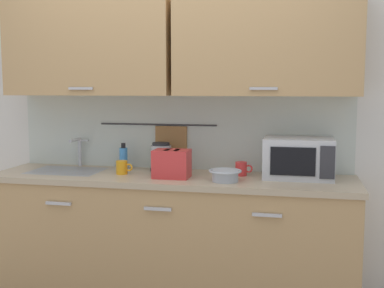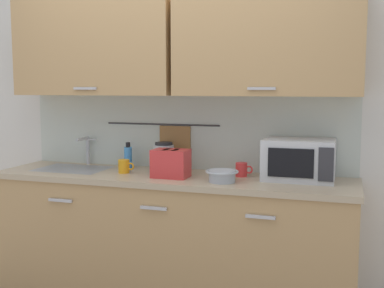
{
  "view_description": "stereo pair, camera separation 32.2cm",
  "coord_description": "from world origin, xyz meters",
  "px_view_note": "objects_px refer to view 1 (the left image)",
  "views": [
    {
      "loc": [
        0.86,
        -2.89,
        1.51
      ],
      "look_at": [
        0.15,
        0.33,
        1.12
      ],
      "focal_mm": 45.27,
      "sensor_mm": 36.0,
      "label": 1
    },
    {
      "loc": [
        1.17,
        -2.81,
        1.51
      ],
      "look_at": [
        0.15,
        0.33,
        1.12
      ],
      "focal_mm": 45.27,
      "sensor_mm": 36.0,
      "label": 2
    }
  ],
  "objects_px": {
    "microwave": "(298,158)",
    "toaster": "(172,164)",
    "mixing_bowl": "(225,175)",
    "electric_kettle": "(162,157)",
    "mug_near_sink": "(122,167)",
    "mug_by_kettle": "(242,169)",
    "dish_soap_bottle": "(123,158)"
  },
  "relations": [
    {
      "from": "dish_soap_bottle",
      "to": "mixing_bowl",
      "type": "height_order",
      "value": "dish_soap_bottle"
    },
    {
      "from": "microwave",
      "to": "mug_by_kettle",
      "type": "xyz_separation_m",
      "value": [
        -0.38,
        -0.0,
        -0.09
      ]
    },
    {
      "from": "mug_near_sink",
      "to": "toaster",
      "type": "relative_size",
      "value": 0.47
    },
    {
      "from": "microwave",
      "to": "mixing_bowl",
      "type": "relative_size",
      "value": 2.15
    },
    {
      "from": "microwave",
      "to": "toaster",
      "type": "xyz_separation_m",
      "value": [
        -0.83,
        -0.18,
        -0.04
      ]
    },
    {
      "from": "microwave",
      "to": "toaster",
      "type": "distance_m",
      "value": 0.86
    },
    {
      "from": "electric_kettle",
      "to": "mixing_bowl",
      "type": "relative_size",
      "value": 1.06
    },
    {
      "from": "microwave",
      "to": "mug_near_sink",
      "type": "height_order",
      "value": "microwave"
    },
    {
      "from": "dish_soap_bottle",
      "to": "toaster",
      "type": "bearing_deg",
      "value": -30.05
    },
    {
      "from": "mixing_bowl",
      "to": "mug_near_sink",
      "type": "bearing_deg",
      "value": 171.57
    },
    {
      "from": "microwave",
      "to": "mixing_bowl",
      "type": "bearing_deg",
      "value": -152.56
    },
    {
      "from": "mixing_bowl",
      "to": "toaster",
      "type": "distance_m",
      "value": 0.38
    },
    {
      "from": "microwave",
      "to": "dish_soap_bottle",
      "type": "xyz_separation_m",
      "value": [
        -1.27,
        0.07,
        -0.05
      ]
    },
    {
      "from": "electric_kettle",
      "to": "mug_by_kettle",
      "type": "bearing_deg",
      "value": -6.16
    },
    {
      "from": "microwave",
      "to": "mug_near_sink",
      "type": "xyz_separation_m",
      "value": [
        -1.21,
        -0.13,
        -0.09
      ]
    },
    {
      "from": "mug_near_sink",
      "to": "mixing_bowl",
      "type": "bearing_deg",
      "value": -8.43
    },
    {
      "from": "electric_kettle",
      "to": "mug_near_sink",
      "type": "height_order",
      "value": "electric_kettle"
    },
    {
      "from": "toaster",
      "to": "mixing_bowl",
      "type": "bearing_deg",
      "value": -8.52
    },
    {
      "from": "dish_soap_bottle",
      "to": "mug_by_kettle",
      "type": "height_order",
      "value": "dish_soap_bottle"
    },
    {
      "from": "dish_soap_bottle",
      "to": "mixing_bowl",
      "type": "distance_m",
      "value": 0.87
    },
    {
      "from": "dish_soap_bottle",
      "to": "toaster",
      "type": "height_order",
      "value": "dish_soap_bottle"
    },
    {
      "from": "microwave",
      "to": "mug_by_kettle",
      "type": "height_order",
      "value": "microwave"
    },
    {
      "from": "mug_near_sink",
      "to": "mug_by_kettle",
      "type": "height_order",
      "value": "same"
    },
    {
      "from": "electric_kettle",
      "to": "toaster",
      "type": "height_order",
      "value": "electric_kettle"
    },
    {
      "from": "dish_soap_bottle",
      "to": "mug_near_sink",
      "type": "relative_size",
      "value": 1.63
    },
    {
      "from": "dish_soap_bottle",
      "to": "mug_near_sink",
      "type": "height_order",
      "value": "dish_soap_bottle"
    },
    {
      "from": "mug_near_sink",
      "to": "mug_by_kettle",
      "type": "relative_size",
      "value": 1.0
    },
    {
      "from": "mixing_bowl",
      "to": "electric_kettle",
      "type": "bearing_deg",
      "value": 149.75
    },
    {
      "from": "microwave",
      "to": "toaster",
      "type": "bearing_deg",
      "value": -167.57
    },
    {
      "from": "microwave",
      "to": "mixing_bowl",
      "type": "distance_m",
      "value": 0.53
    },
    {
      "from": "toaster",
      "to": "mug_by_kettle",
      "type": "xyz_separation_m",
      "value": [
        0.45,
        0.18,
        -0.05
      ]
    },
    {
      "from": "electric_kettle",
      "to": "mug_near_sink",
      "type": "bearing_deg",
      "value": -141.24
    }
  ]
}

